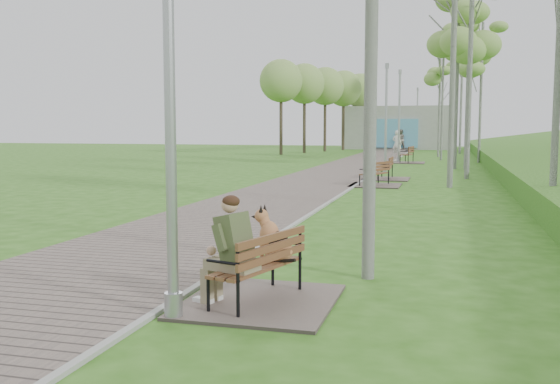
{
  "coord_description": "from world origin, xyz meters",
  "views": [
    {
      "loc": [
        3.1,
        -9.39,
        2.09
      ],
      "look_at": [
        0.56,
        0.09,
        1.07
      ],
      "focal_mm": 40.0,
      "sensor_mm": 36.0,
      "label": 1
    }
  ],
  "objects": [
    {
      "name": "bench_third",
      "position": [
        0.73,
        15.69,
        0.21
      ],
      "size": [
        1.81,
        2.01,
        1.11
      ],
      "color": "#675A53",
      "rests_on": "ground"
    },
    {
      "name": "lamp_post_second",
      "position": [
        0.35,
        19.57,
        2.32
      ],
      "size": [
        0.19,
        0.19,
        4.96
      ],
      "color": "#9FA1A7",
      "rests_on": "ground"
    },
    {
      "name": "birch_far_a",
      "position": [
        3.99,
        22.59,
        7.1
      ],
      "size": [
        2.69,
        2.69,
        9.05
      ],
      "color": "silver",
      "rests_on": "ground"
    },
    {
      "name": "birch_far_b",
      "position": [
        2.72,
        31.06,
        6.3
      ],
      "size": [
        2.3,
        2.3,
        8.03
      ],
      "color": "silver",
      "rests_on": "ground"
    },
    {
      "name": "walkway",
      "position": [
        -1.75,
        21.5,
        0.02
      ],
      "size": [
        3.5,
        67.0,
        0.04
      ],
      "primitive_type": "cube",
      "color": "#675A53",
      "rests_on": "ground"
    },
    {
      "name": "building_north",
      "position": [
        -1.5,
        50.97,
        1.99
      ],
      "size": [
        10.0,
        5.2,
        4.0
      ],
      "color": "#9E9E99",
      "rests_on": "ground"
    },
    {
      "name": "bench_main",
      "position": [
        0.9,
        -2.49,
        0.42
      ],
      "size": [
        1.74,
        1.94,
        1.52
      ],
      "color": "#675A53",
      "rests_on": "ground"
    },
    {
      "name": "ground",
      "position": [
        0.0,
        0.0,
        0.0
      ],
      "size": [
        120.0,
        120.0,
        0.0
      ],
      "primitive_type": "plane",
      "color": "#2D6216",
      "rests_on": "ground"
    },
    {
      "name": "bench_far",
      "position": [
        0.84,
        27.44,
        0.23
      ],
      "size": [
        1.96,
        2.18,
        1.2
      ],
      "color": "#675A53",
      "rests_on": "ground"
    },
    {
      "name": "pedestrian_near",
      "position": [
        -0.3,
        34.75,
        0.93
      ],
      "size": [
        0.78,
        0.65,
        1.85
      ],
      "primitive_type": "imported",
      "rotation": [
        0.0,
        0.0,
        2.8
      ],
      "color": "white",
      "rests_on": "ground"
    },
    {
      "name": "kerb",
      "position": [
        0.0,
        21.5,
        0.03
      ],
      "size": [
        0.1,
        67.0,
        0.05
      ],
      "primitive_type": "cube",
      "color": "#999993",
      "rests_on": "ground"
    },
    {
      "name": "lamp_post_near",
      "position": [
        0.26,
        -3.29,
        2.42
      ],
      "size": [
        0.2,
        0.2,
        5.17
      ],
      "color": "#9FA1A7",
      "rests_on": "ground"
    },
    {
      "name": "birch_distant_a",
      "position": [
        2.49,
        35.47,
        5.56
      ],
      "size": [
        2.31,
        2.31,
        7.08
      ],
      "color": "silver",
      "rests_on": "ground"
    },
    {
      "name": "pedestrian_far",
      "position": [
        -1.02,
        48.23,
        0.92
      ],
      "size": [
        1.1,
        0.99,
        1.85
      ],
      "primitive_type": "imported",
      "rotation": [
        0.0,
        0.0,
        3.54
      ],
      "color": "gray",
      "rests_on": "ground"
    },
    {
      "name": "lamp_post_third",
      "position": [
        0.33,
        27.83,
        2.52
      ],
      "size": [
        0.21,
        0.21,
        5.4
      ],
      "color": "#9FA1A7",
      "rests_on": "ground"
    },
    {
      "name": "birch_distant_b",
      "position": [
        4.04,
        41.32,
        8.14
      ],
      "size": [
        2.73,
        2.73,
        10.37
      ],
      "color": "silver",
      "rests_on": "ground"
    },
    {
      "name": "birch_mid_c",
      "position": [
        3.46,
        22.84,
        7.44
      ],
      "size": [
        2.78,
        2.78,
        9.47
      ],
      "color": "silver",
      "rests_on": "ground"
    },
    {
      "name": "birch_far_c",
      "position": [
        4.89,
        28.82,
        6.58
      ],
      "size": [
        2.46,
        2.46,
        8.38
      ],
      "color": "silver",
      "rests_on": "ground"
    },
    {
      "name": "bench_second",
      "position": [
        0.63,
        12.78,
        0.2
      ],
      "size": [
        1.75,
        1.95,
        1.08
      ],
      "color": "#675A53",
      "rests_on": "ground"
    },
    {
      "name": "lamp_post_far",
      "position": [
        0.33,
        50.01,
        2.66
      ],
      "size": [
        0.22,
        0.22,
        5.69
      ],
      "color": "#9FA1A7",
      "rests_on": "ground"
    }
  ]
}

